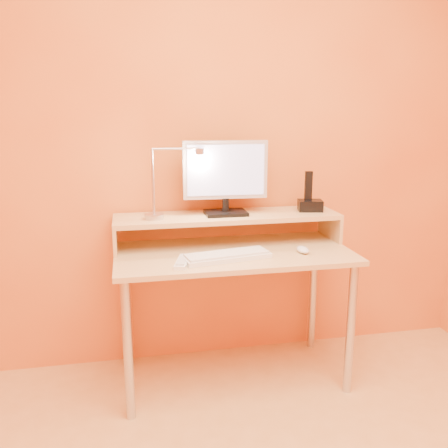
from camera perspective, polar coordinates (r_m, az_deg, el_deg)
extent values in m
cube|color=orange|center=(2.67, -0.35, 9.71)|extent=(3.00, 0.04, 2.50)
cylinder|color=#BABAC4|center=(2.31, -11.37, -14.63)|extent=(0.04, 0.04, 0.69)
cylinder|color=#BABAC4|center=(2.54, 14.85, -12.07)|extent=(0.04, 0.04, 0.69)
cylinder|color=#BABAC4|center=(2.76, -11.47, -9.79)|extent=(0.04, 0.04, 0.69)
cylinder|color=#BABAC4|center=(2.96, 10.56, -8.12)|extent=(0.04, 0.04, 0.69)
cube|color=tan|center=(2.46, 1.13, -3.51)|extent=(1.20, 0.60, 0.02)
cube|color=tan|center=(2.52, -12.84, -1.50)|extent=(0.02, 0.30, 0.14)
cube|color=tan|center=(2.76, 12.51, -0.23)|extent=(0.02, 0.30, 0.14)
cube|color=tan|center=(2.56, 0.41, 0.88)|extent=(1.20, 0.30, 0.02)
cube|color=black|center=(2.55, 0.20, 1.34)|extent=(0.22, 0.16, 0.02)
cylinder|color=black|center=(2.54, 0.20, 2.31)|extent=(0.04, 0.04, 0.07)
cube|color=#BBBBC3|center=(2.52, 0.15, 6.48)|extent=(0.45, 0.06, 0.30)
cube|color=black|center=(2.55, 0.04, 6.55)|extent=(0.40, 0.03, 0.26)
cube|color=#AFB1E6|center=(2.50, 0.24, 6.43)|extent=(0.41, 0.02, 0.26)
cylinder|color=#BABAC4|center=(2.47, -8.33, 0.90)|extent=(0.10, 0.10, 0.02)
cylinder|color=#BABAC4|center=(2.44, -8.47, 4.97)|extent=(0.01, 0.01, 0.33)
cylinder|color=#BABAC4|center=(2.43, -5.75, 8.93)|extent=(0.24, 0.01, 0.01)
cylinder|color=#BABAC4|center=(2.45, -2.91, 8.65)|extent=(0.04, 0.04, 0.03)
cylinder|color=#FFEAC6|center=(2.45, -2.91, 8.28)|extent=(0.03, 0.03, 0.00)
cube|color=black|center=(2.68, 10.24, 2.19)|extent=(0.15, 0.13, 0.06)
cube|color=black|center=(2.66, 10.03, 4.50)|extent=(0.04, 0.03, 0.16)
cube|color=blue|center=(2.65, 11.54, 2.01)|extent=(0.01, 0.00, 0.04)
cube|color=white|center=(2.32, 0.33, -3.93)|extent=(0.44, 0.21, 0.02)
ellipsoid|color=silver|center=(2.45, 9.39, -3.04)|extent=(0.06, 0.10, 0.03)
cube|color=white|center=(2.26, -4.97, -4.52)|extent=(0.10, 0.20, 0.02)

